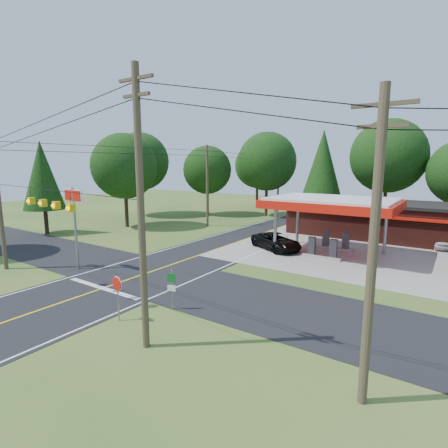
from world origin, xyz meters
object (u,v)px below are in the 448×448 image
Objects in this scene: suv_car at (276,241)px; octagonal_stop_sign at (117,288)px; sedan_car at (442,241)px; big_stop_sign at (74,210)px; gas_canopy at (331,205)px.

octagonal_stop_sign reaches higher than suv_car.
suv_car is 1.31× the size of sedan_car.
big_stop_sign reaches higher than sedan_car.
suv_car is 17.12m from big_stop_sign.
gas_canopy is 1.75× the size of big_stop_sign.
big_stop_sign reaches higher than octagonal_stop_sign.
gas_canopy is 11.86m from sedan_car.
sedan_car is 32.05m from big_stop_sign.
gas_canopy reaches higher than sedan_car.
octagonal_stop_sign is (-12.50, -27.01, 1.02)m from sedan_car.
big_stop_sign is (-14.00, -15.01, 0.16)m from gas_canopy.
suv_car is at bearing 90.00° from octagonal_stop_sign.
gas_canopy is 20.53m from big_stop_sign.
suv_car is 0.88× the size of big_stop_sign.
suv_car is at bearing -156.11° from sedan_car.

